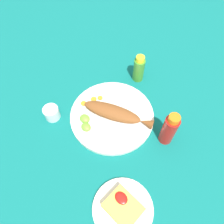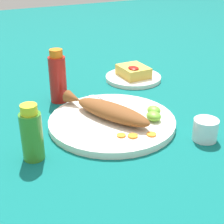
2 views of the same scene
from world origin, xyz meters
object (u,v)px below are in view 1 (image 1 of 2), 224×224
main_plate (112,116)px  fork_near (127,129)px  fork_far (116,134)px  hot_sauce_bottle_green (139,69)px  fried_fish (115,113)px  salt_cup (52,113)px  hot_sauce_bottle_red (169,129)px  side_plate_fries (123,209)px

main_plate → fork_near: bearing=175.2°
fork_far → main_plate: bearing=132.5°
fork_far → hot_sauce_bottle_green: 0.32m
fried_fish → fork_far: (-0.06, 0.06, -0.02)m
fork_far → hot_sauce_bottle_green: (0.13, -0.28, 0.04)m
fried_fish → salt_cup: bearing=18.9°
fried_fish → hot_sauce_bottle_green: (0.07, -0.23, 0.02)m
main_plate → fork_far: bearing=144.7°
fork_far → salt_cup: salt_cup is taller
hot_sauce_bottle_red → hot_sauce_bottle_green: bearing=-30.0°
main_plate → hot_sauce_bottle_red: bearing=-161.6°
fork_far → hot_sauce_bottle_red: bearing=28.7°
main_plate → hot_sauce_bottle_red: hot_sauce_bottle_red is taller
side_plate_fries → main_plate: bearing=-40.2°
hot_sauce_bottle_green → salt_cup: hot_sauce_bottle_green is taller
main_plate → fork_far: 0.09m
hot_sauce_bottle_green → fried_fish: bearing=107.9°
fried_fish → fork_far: bearing=112.8°
fried_fish → fork_near: fried_fish is taller
fork_far → salt_cup: 0.28m
hot_sauce_bottle_green → fork_near: bearing=121.6°
hot_sauce_bottle_green → side_plate_fries: 0.57m
hot_sauce_bottle_green → main_plate: bearing=104.6°
hot_sauce_bottle_red → salt_cup: (0.39, 0.24, -0.05)m
fried_fish → hot_sauce_bottle_red: hot_sauce_bottle_red is taller
side_plate_fries → salt_cup: bearing=-7.8°
side_plate_fries → fork_near: bearing=-50.3°
fork_near → fork_far: same height
hot_sauce_bottle_red → salt_cup: size_ratio=2.67×
fork_near → salt_cup: bearing=-143.4°
fork_far → side_plate_fries: (-0.20, 0.18, -0.01)m
side_plate_fries → fork_far: bearing=-41.9°
fork_far → side_plate_fries: bearing=-54.1°
fork_far → hot_sauce_bottle_red: (-0.14, -0.12, 0.06)m
fried_fish → side_plate_fries: bearing=114.1°
main_plate → fried_fish: (-0.01, -0.01, 0.03)m
hot_sauce_bottle_red → hot_sauce_bottle_green: 0.32m
hot_sauce_bottle_green → side_plate_fries: bearing=125.7°
fork_far → hot_sauce_bottle_red: 0.20m
fork_far → salt_cup: size_ratio=2.98×
main_plate → side_plate_fries: 0.35m
fork_near → hot_sauce_bottle_red: 0.16m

